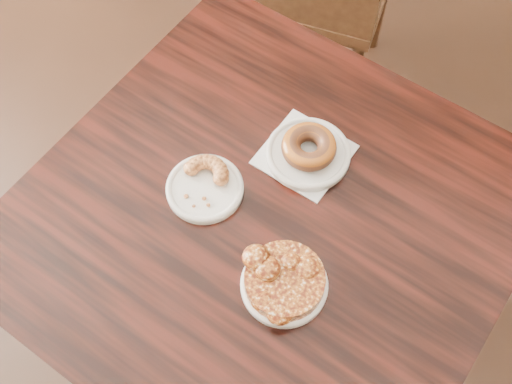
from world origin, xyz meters
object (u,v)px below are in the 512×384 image
at_px(cafe_table, 265,289).
at_px(glazed_donut, 309,147).
at_px(cruller_fragment, 204,183).
at_px(apple_fritter, 285,279).

relative_size(cafe_table, glazed_donut, 8.14).
height_order(cafe_table, cruller_fragment, cruller_fragment).
height_order(cafe_table, apple_fritter, apple_fritter).
bearing_deg(cafe_table, glazed_donut, 93.64).
xyz_separation_m(cafe_table, cruller_fragment, (-0.13, 0.01, 0.40)).
xyz_separation_m(glazed_donut, cruller_fragment, (-0.15, -0.14, -0.01)).
xyz_separation_m(glazed_donut, apple_fritter, (0.05, -0.26, 0.00)).
xyz_separation_m(apple_fritter, cruller_fragment, (-0.20, 0.12, -0.01)).
bearing_deg(cafe_table, apple_fritter, -43.64).
xyz_separation_m(cafe_table, apple_fritter, (0.07, -0.11, 0.41)).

